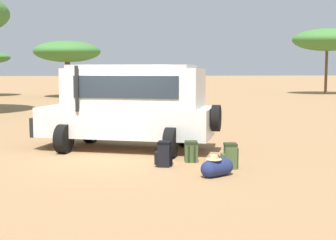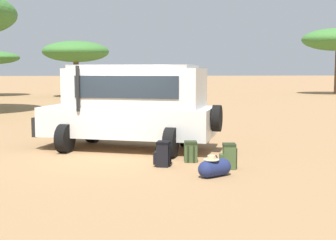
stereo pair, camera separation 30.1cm
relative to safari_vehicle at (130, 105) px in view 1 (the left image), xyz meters
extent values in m
plane|color=#9E754C|center=(-0.31, -0.87, -1.29)|extent=(320.00, 320.00, 0.00)
cube|color=silver|center=(-0.10, 0.04, -0.47)|extent=(5.25, 3.47, 0.84)
cube|color=silver|center=(0.13, -0.05, 0.50)|extent=(4.20, 3.00, 1.10)
cube|color=#232D38|center=(-1.30, 0.48, 0.45)|extent=(0.59, 1.48, 0.77)
cube|color=#232D38|center=(-0.18, -0.90, 0.55)|extent=(2.77, 1.05, 0.60)
cube|color=#232D38|center=(0.44, 0.80, 0.55)|extent=(2.77, 1.05, 0.60)
cube|color=#B7B7B7|center=(0.09, -0.03, 1.10)|extent=(3.81, 2.79, 0.10)
cube|color=black|center=(-2.51, 0.93, -0.64)|extent=(0.71, 1.57, 0.56)
cylinder|color=black|center=(-1.47, -0.49, 0.50)|extent=(0.10, 0.10, 1.25)
cylinder|color=black|center=(-1.86, -0.35, -0.89)|extent=(0.54, 0.85, 0.80)
cylinder|color=black|center=(-1.19, 1.47, -0.89)|extent=(0.54, 0.85, 0.80)
cylinder|color=black|center=(0.99, -1.40, -0.89)|extent=(0.54, 0.85, 0.80)
cylinder|color=black|center=(1.66, 0.42, -0.89)|extent=(0.54, 0.85, 0.80)
cylinder|color=black|center=(2.33, -0.86, -0.32)|extent=(0.46, 0.77, 0.74)
cube|color=#42562D|center=(2.19, -2.92, -1.03)|extent=(0.31, 0.37, 0.53)
cube|color=#42562D|center=(2.01, -2.90, -1.10)|extent=(0.11, 0.26, 0.29)
cube|color=#242F19|center=(2.19, -2.92, -0.73)|extent=(0.33, 0.35, 0.07)
cylinder|color=#242F19|center=(2.34, -3.01, -1.03)|extent=(0.04, 0.04, 0.45)
cylinder|color=#242F19|center=(2.36, -2.86, -1.03)|extent=(0.04, 0.04, 0.45)
cube|color=#42562D|center=(1.42, -2.01, -1.07)|extent=(0.35, 0.33, 0.46)
cube|color=#42562D|center=(1.44, -1.82, -1.12)|extent=(0.25, 0.10, 0.25)
cube|color=#242F19|center=(1.42, -2.01, -0.81)|extent=(0.33, 0.35, 0.07)
cylinder|color=#242F19|center=(1.33, -2.18, -1.07)|extent=(0.04, 0.04, 0.39)
cylinder|color=#242F19|center=(1.48, -2.19, -1.07)|extent=(0.04, 0.04, 0.39)
cube|color=black|center=(0.69, -2.48, -1.03)|extent=(0.37, 0.43, 0.54)
cube|color=black|center=(0.51, -2.43, -1.09)|extent=(0.15, 0.28, 0.29)
cube|color=black|center=(0.69, -2.48, -0.73)|extent=(0.38, 0.41, 0.07)
cylinder|color=black|center=(0.82, -2.60, -1.03)|extent=(0.04, 0.04, 0.46)
cylinder|color=black|center=(0.87, -2.44, -1.03)|extent=(0.04, 0.04, 0.46)
cylinder|color=navy|center=(1.70, -3.67, -1.11)|extent=(0.60, 0.57, 0.37)
sphere|color=navy|center=(1.49, -3.79, -1.11)|extent=(0.36, 0.36, 0.36)
sphere|color=navy|center=(1.90, -3.54, -1.11)|extent=(0.36, 0.36, 0.36)
torus|color=#121834|center=(1.70, -3.67, -0.90)|extent=(0.15, 0.11, 0.16)
cylinder|color=beige|center=(1.61, -3.72, -0.91)|extent=(0.34, 0.34, 0.02)
cylinder|color=beige|center=(1.61, -3.72, -0.86)|extent=(0.17, 0.17, 0.09)
cylinder|color=brown|center=(-3.92, 26.51, 0.23)|extent=(0.44, 0.44, 3.05)
ellipsoid|color=#3D7533|center=(-3.92, 26.51, 2.50)|extent=(5.51, 5.86, 1.75)
cylinder|color=brown|center=(19.63, 28.12, 0.79)|extent=(0.25, 0.25, 4.18)
ellipsoid|color=#3D7533|center=(19.63, 28.12, 3.75)|extent=(6.47, 5.60, 2.05)
camera|label=1|loc=(-0.64, -13.42, 1.02)|focal=50.00mm
camera|label=2|loc=(-0.34, -13.46, 1.02)|focal=50.00mm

